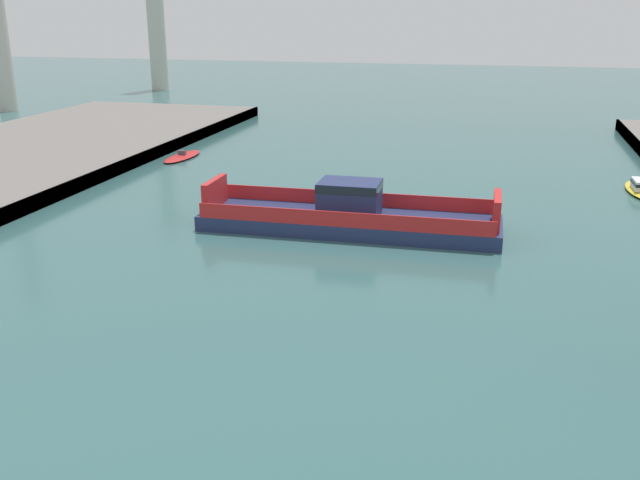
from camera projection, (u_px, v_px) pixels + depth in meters
name	position (u px, v px, depth m)	size (l,w,h in m)	color
chain_ferry	(349.00, 215.00, 53.02)	(22.35, 6.36, 3.73)	navy
moored_boat_near_left	(182.00, 156.00, 78.60)	(2.62, 7.41, 0.86)	red
smokestack_distant_a	(155.00, 10.00, 138.70)	(3.65, 3.65, 28.50)	beige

